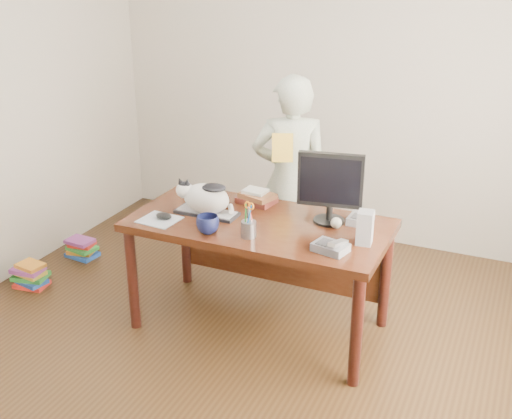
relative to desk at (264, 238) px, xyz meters
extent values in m
plane|color=black|center=(0.00, -0.68, -0.60)|extent=(4.50, 4.50, 0.00)
plane|color=silver|center=(0.00, 1.57, 0.75)|extent=(4.00, 0.00, 4.00)
cube|color=black|center=(0.00, -0.08, 0.12)|extent=(1.60, 0.80, 0.05)
cylinder|color=black|center=(-0.74, -0.42, -0.25)|extent=(0.07, 0.07, 0.70)
cylinder|color=black|center=(0.74, -0.42, -0.25)|extent=(0.07, 0.07, 0.70)
cylinder|color=black|center=(-0.74, 0.26, -0.25)|extent=(0.07, 0.07, 0.70)
cylinder|color=black|center=(0.74, 0.26, -0.25)|extent=(0.07, 0.07, 0.70)
cube|color=black|center=(0.00, 0.28, -0.20)|extent=(1.45, 0.03, 0.50)
cube|color=black|center=(-0.35, -0.11, 0.16)|extent=(0.41, 0.16, 0.02)
cube|color=#A9A9AE|center=(-0.35, -0.11, 0.17)|extent=(0.38, 0.13, 0.00)
ellipsoid|color=silver|center=(-0.35, -0.11, 0.26)|extent=(0.31, 0.19, 0.19)
ellipsoid|color=silver|center=(-0.50, -0.12, 0.30)|extent=(0.11, 0.11, 0.10)
ellipsoid|color=black|center=(-0.50, -0.12, 0.33)|extent=(0.08, 0.07, 0.04)
cone|color=black|center=(-0.52, -0.13, 0.36)|extent=(0.06, 0.05, 0.06)
cone|color=black|center=(-0.47, -0.13, 0.36)|extent=(0.06, 0.05, 0.06)
ellipsoid|color=black|center=(-0.30, -0.11, 0.34)|extent=(0.16, 0.13, 0.04)
cylinder|color=silver|center=(-0.20, -0.06, 0.19)|extent=(0.09, 0.13, 0.04)
cylinder|color=black|center=(0.39, 0.10, 0.16)|extent=(0.22, 0.22, 0.02)
cylinder|color=black|center=(0.39, 0.10, 0.21)|extent=(0.04, 0.04, 0.09)
cube|color=black|center=(0.40, 0.08, 0.43)|extent=(0.40, 0.11, 0.33)
cube|color=black|center=(0.40, 0.06, 0.43)|extent=(0.36, 0.07, 0.28)
cylinder|color=gray|center=(0.03, -0.31, 0.20)|extent=(0.11, 0.11, 0.10)
cylinder|color=black|center=(0.02, -0.29, 0.28)|extent=(0.04, 0.03, 0.15)
cylinder|color=blue|center=(0.04, -0.32, 0.28)|extent=(0.03, 0.03, 0.15)
cylinder|color=#B3191A|center=(0.04, -0.29, 0.28)|extent=(0.02, 0.04, 0.15)
cylinder|color=#187B24|center=(0.02, -0.32, 0.28)|extent=(0.01, 0.03, 0.15)
cylinder|color=#B1B1B6|center=(0.04, -0.32, 0.29)|extent=(0.01, 0.03, 0.11)
cylinder|color=#B1B1B6|center=(0.05, -0.32, 0.29)|extent=(0.02, 0.02, 0.11)
torus|color=orange|center=(0.03, -0.31, 0.35)|extent=(0.05, 0.03, 0.05)
torus|color=orange|center=(0.06, -0.32, 0.35)|extent=(0.05, 0.03, 0.05)
cube|color=silver|center=(-0.58, -0.31, 0.15)|extent=(0.25, 0.23, 0.01)
ellipsoid|color=black|center=(-0.56, -0.29, 0.17)|extent=(0.11, 0.07, 0.04)
imported|color=black|center=(-0.21, -0.35, 0.20)|extent=(0.19, 0.19, 0.11)
cube|color=slate|center=(0.53, -0.30, 0.17)|extent=(0.21, 0.17, 0.05)
cube|color=#3A393C|center=(0.50, -0.30, 0.20)|extent=(0.09, 0.11, 0.01)
cube|color=#B1B1B6|center=(0.57, -0.30, 0.21)|extent=(0.08, 0.16, 0.05)
cube|color=#959597|center=(0.68, -0.12, 0.25)|extent=(0.10, 0.11, 0.20)
sphere|color=beige|center=(0.46, 0.02, 0.18)|extent=(0.07, 0.07, 0.07)
cube|color=#4C1A14|center=(-0.14, 0.20, 0.17)|extent=(0.26, 0.21, 0.04)
cube|color=brown|center=(-0.13, 0.20, 0.20)|extent=(0.25, 0.22, 0.03)
cube|color=white|center=(-0.15, 0.21, 0.23)|extent=(0.16, 0.13, 0.02)
cube|color=slate|center=(0.58, 0.16, 0.17)|extent=(0.14, 0.18, 0.05)
cube|color=#3A393C|center=(0.57, 0.14, 0.20)|extent=(0.09, 0.09, 0.01)
imported|color=white|center=(-0.09, 0.69, 0.16)|extent=(0.66, 0.55, 1.53)
cube|color=yellow|center=(-0.09, 0.52, 0.45)|extent=(0.17, 0.14, 0.20)
cube|color=red|center=(-1.75, -0.28, -0.59)|extent=(0.25, 0.19, 0.03)
cube|color=#19429B|center=(-1.74, -0.28, -0.56)|extent=(0.23, 0.18, 0.03)
cube|color=#257D2B|center=(-1.76, -0.27, -0.53)|extent=(0.27, 0.22, 0.03)
cube|color=gold|center=(-1.75, -0.28, -0.49)|extent=(0.21, 0.16, 0.03)
cube|color=#803586|center=(-1.76, -0.29, -0.46)|extent=(0.23, 0.17, 0.03)
cube|color=orange|center=(-1.74, -0.27, -0.43)|extent=(0.21, 0.17, 0.03)
cube|color=#19429B|center=(-1.72, 0.27, -0.59)|extent=(0.25, 0.19, 0.03)
cube|color=orange|center=(-1.73, 0.28, -0.55)|extent=(0.22, 0.19, 0.03)
cube|color=#257D2B|center=(-1.71, 0.27, -0.52)|extent=(0.24, 0.19, 0.03)
cube|color=red|center=(-1.72, 0.28, -0.49)|extent=(0.21, 0.16, 0.03)
cube|color=#803586|center=(-1.73, 0.27, -0.46)|extent=(0.22, 0.17, 0.03)
camera|label=1|loc=(1.46, -3.41, 1.73)|focal=45.00mm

